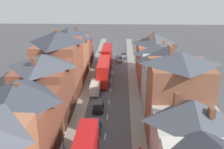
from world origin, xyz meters
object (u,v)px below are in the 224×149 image
car_parked_left_b (100,71)px  car_parked_right_b (94,126)px  car_far_grey (109,54)px  car_mid_black (120,58)px  car_mid_white (124,55)px  double_decker_bus_lead (104,71)px  car_near_silver (105,51)px  double_decker_bus_mid_street (107,56)px  car_parked_right_a (98,106)px  delivery_van (95,87)px

car_parked_left_b → car_parked_right_b: (1.30, -27.27, 0.01)m
car_parked_left_b → car_far_grey: (1.30, 16.71, 0.01)m
car_mid_black → car_mid_white: 4.40m
double_decker_bus_lead → car_parked_left_b: bearing=102.3°
car_near_silver → car_parked_left_b: (-0.00, -20.47, 0.02)m
car_parked_left_b → car_mid_white: bearing=68.6°
car_mid_black → car_parked_right_b: size_ratio=1.02×
double_decker_bus_lead → car_mid_black: size_ratio=2.37×
double_decker_bus_mid_street → car_mid_black: size_ratio=2.37×
car_parked_right_a → double_decker_bus_lead: bearing=90.0°
car_parked_right_a → car_parked_left_b: (-1.30, 20.25, -0.01)m
double_decker_bus_lead → car_near_silver: (-1.29, 26.41, -1.99)m
car_mid_black → car_parked_right_b: 39.06m
double_decker_bus_lead → car_mid_white: size_ratio=2.39×
double_decker_bus_mid_street → car_mid_white: bearing=59.8°
double_decker_bus_lead → car_parked_left_b: 6.39m
car_mid_white → car_far_grey: car_mid_white is taller
double_decker_bus_mid_street → car_parked_left_b: size_ratio=2.58×
double_decker_bus_mid_street → delivery_van: (-1.29, -19.74, -1.48)m
car_parked_right_b → double_decker_bus_mid_street: bearing=90.0°
car_mid_black → car_mid_white: bearing=72.8°
double_decker_bus_mid_street → car_mid_black: bearing=49.6°
car_near_silver → delivery_van: bearing=-90.0°
car_parked_right_b → car_far_grey: bearing=90.0°
car_near_silver → car_parked_right_a: 40.75m
car_parked_right_a → car_parked_right_b: (-0.00, -7.02, 0.00)m
double_decker_bus_lead → car_mid_white: double_decker_bus_lead is taller
double_decker_bus_lead → car_parked_left_b: size_ratio=2.58×
car_parked_left_b → car_parked_right_a: bearing=-86.3°
double_decker_bus_lead → car_far_grey: bearing=90.0°
car_parked_left_b → delivery_van: (0.00, -12.36, 0.50)m
double_decker_bus_lead → car_far_grey: (0.01, 22.64, -1.97)m
car_near_silver → car_mid_white: size_ratio=0.87×
car_parked_right_a → car_mid_black: size_ratio=0.90×
car_parked_left_b → car_mid_white: car_mid_white is taller
double_decker_bus_mid_street → car_parked_right_b: bearing=-90.0°
double_decker_bus_mid_street → car_mid_white: (4.91, 8.45, -1.97)m
car_parked_right_b → delivery_van: size_ratio=0.86×
double_decker_bus_lead → delivery_van: (-1.29, -6.43, -1.48)m
double_decker_bus_mid_street → car_near_silver: 13.31m
car_near_silver → car_parked_left_b: size_ratio=0.93×
double_decker_bus_mid_street → car_near_silver: double_decker_bus_mid_street is taller
car_far_grey → car_parked_right_b: 43.98m
double_decker_bus_mid_street → car_mid_black: 5.91m
car_mid_white → car_parked_left_b: bearing=-111.4°
car_mid_black → double_decker_bus_mid_street: bearing=-130.4°
car_parked_right_a → car_parked_left_b: bearing=93.7°
car_near_silver → car_mid_black: car_mid_black is taller
double_decker_bus_lead → delivery_van: 6.72m
car_parked_right_b → delivery_van: bearing=95.0°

